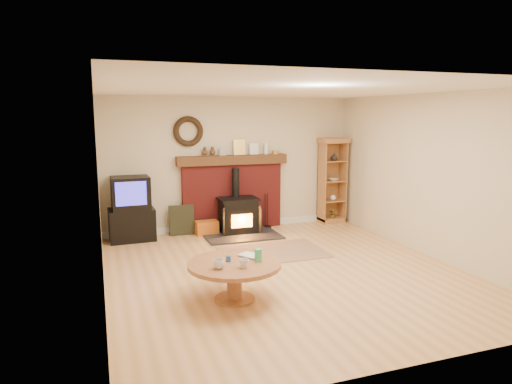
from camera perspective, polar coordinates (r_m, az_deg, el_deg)
name	(u,v)px	position (r m, az deg, el deg)	size (l,w,h in m)	color
ground	(284,271)	(6.78, 3.56, -9.83)	(5.50, 5.50, 0.00)	tan
room_shell	(282,153)	(6.50, 3.24, 4.84)	(5.02, 5.52, 2.61)	beige
chimney_breast	(233,189)	(9.03, -2.95, 0.33)	(2.20, 0.22, 1.78)	maroon
wood_stove	(239,217)	(8.75, -2.19, -3.09)	(1.40, 1.00, 1.25)	black
area_rug	(273,252)	(7.65, 2.11, -7.50)	(1.68, 1.16, 0.01)	brown
tv_unit	(131,210)	(8.54, -15.32, -2.19)	(0.81, 0.59, 1.17)	black
curio_cabinet	(332,180)	(9.73, 9.45, 1.44)	(0.57, 0.41, 1.78)	#965831
firelog_box	(207,228)	(8.76, -6.16, -4.47)	(0.42, 0.26, 0.26)	#C38922
leaning_painting	(182,220)	(8.79, -9.27, -3.47)	(0.48, 0.03, 0.57)	black
fire_tools	(267,223)	(9.22, 1.40, -3.88)	(0.16, 0.16, 0.70)	black
coffee_table	(234,270)	(5.64, -2.72, -9.67)	(1.15, 1.15, 0.64)	brown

